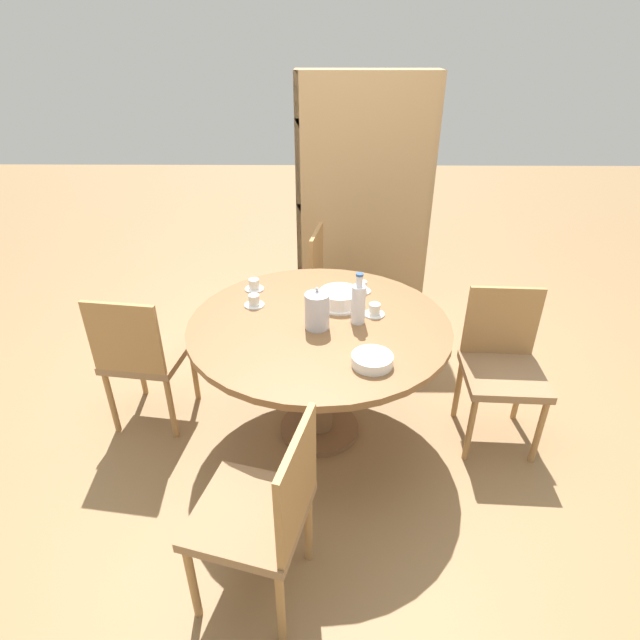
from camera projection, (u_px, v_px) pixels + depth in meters
The scene contains 15 objects.
ground_plane at pixel (319, 429), 2.97m from camera, with size 14.00×14.00×0.00m, color #937047.
dining_table at pixel (319, 343), 2.67m from camera, with size 1.37×1.37×0.74m.
chair_a at pixel (142, 354), 2.81m from camera, with size 0.47×0.47×0.87m.
chair_b at pixel (264, 511), 1.88m from camera, with size 0.51×0.51×0.87m.
chair_c at pixel (502, 363), 2.73m from camera, with size 0.44×0.44×0.87m.
chair_d at pixel (335, 285), 3.60m from camera, with size 0.48×0.48×0.87m.
bookshelf at pixel (362, 199), 3.91m from camera, with size 1.04×0.28×1.84m.
coffee_pot at pixel (317, 310), 2.50m from camera, with size 0.12×0.12×0.23m.
water_bottle at pixel (358, 303), 2.54m from camera, with size 0.07×0.07×0.28m.
cake_main at pixel (340, 298), 2.75m from camera, with size 0.25×0.25×0.09m.
cup_a at pixel (254, 301), 2.75m from camera, with size 0.11×0.11×0.07m.
cup_b at pixel (362, 288), 2.90m from camera, with size 0.11×0.11×0.07m.
cup_c at pixel (254, 285), 2.92m from camera, with size 0.11×0.11×0.07m.
cup_d at pixel (375, 310), 2.65m from camera, with size 0.11×0.11×0.07m.
plate_stack at pixel (372, 360), 2.25m from camera, with size 0.19×0.19×0.05m.
Camera 1 is at (0.03, -2.26, 2.04)m, focal length 28.00 mm.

